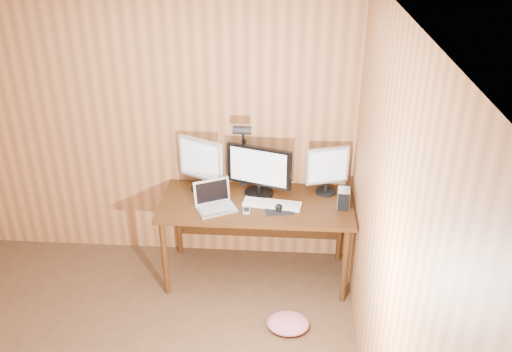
# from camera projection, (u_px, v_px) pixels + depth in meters

# --- Properties ---
(room_shell) EXTENTS (4.00, 4.00, 4.00)m
(room_shell) POSITION_uv_depth(u_px,v_px,m) (61.00, 268.00, 2.88)
(room_shell) COLOR #4F331E
(room_shell) RESTS_ON ground
(desk) EXTENTS (1.60, 0.70, 0.75)m
(desk) POSITION_uv_depth(u_px,v_px,m) (257.00, 210.00, 4.62)
(desk) COLOR #3E210C
(desk) RESTS_ON floor
(monitor_center) EXTENTS (0.55, 0.25, 0.44)m
(monitor_center) POSITION_uv_depth(u_px,v_px,m) (259.00, 170.00, 4.52)
(monitor_center) COLOR black
(monitor_center) RESTS_ON desk
(monitor_left) EXTENTS (0.39, 0.21, 0.47)m
(monitor_left) POSITION_uv_depth(u_px,v_px,m) (201.00, 163.00, 4.58)
(monitor_left) COLOR black
(monitor_left) RESTS_ON desk
(monitor_right) EXTENTS (0.36, 0.17, 0.42)m
(monitor_right) POSITION_uv_depth(u_px,v_px,m) (327.00, 169.00, 4.54)
(monitor_right) COLOR black
(monitor_right) RESTS_ON desk
(laptop) EXTENTS (0.37, 0.34, 0.22)m
(laptop) POSITION_uv_depth(u_px,v_px,m) (214.00, 201.00, 4.40)
(laptop) COLOR silver
(laptop) RESTS_ON desk
(keyboard) EXTENTS (0.49, 0.21, 0.02)m
(keyboard) POSITION_uv_depth(u_px,v_px,m) (272.00, 204.00, 4.45)
(keyboard) COLOR white
(keyboard) RESTS_ON desk
(mousepad) EXTENTS (0.26, 0.22, 0.00)m
(mousepad) POSITION_uv_depth(u_px,v_px,m) (279.00, 209.00, 4.39)
(mousepad) COLOR black
(mousepad) RESTS_ON desk
(mouse) EXTENTS (0.07, 0.11, 0.04)m
(mouse) POSITION_uv_depth(u_px,v_px,m) (279.00, 207.00, 4.38)
(mouse) COLOR black
(mouse) RESTS_ON mousepad
(hard_drive) EXTENTS (0.11, 0.15, 0.16)m
(hard_drive) POSITION_uv_depth(u_px,v_px,m) (343.00, 198.00, 4.40)
(hard_drive) COLOR silver
(hard_drive) RESTS_ON desk
(phone) EXTENTS (0.06, 0.11, 0.02)m
(phone) POSITION_uv_depth(u_px,v_px,m) (247.00, 210.00, 4.37)
(phone) COLOR silver
(phone) RESTS_ON desk
(speaker) EXTENTS (0.05, 0.05, 0.12)m
(speaker) POSITION_uv_depth(u_px,v_px,m) (347.00, 193.00, 4.52)
(speaker) COLOR black
(speaker) RESTS_ON desk
(desk_lamp) EXTENTS (0.15, 0.21, 0.65)m
(desk_lamp) POSITION_uv_depth(u_px,v_px,m) (243.00, 146.00, 4.52)
(desk_lamp) COLOR black
(desk_lamp) RESTS_ON desk
(fabric_pile) EXTENTS (0.41, 0.37, 0.11)m
(fabric_pile) POSITION_uv_depth(u_px,v_px,m) (288.00, 323.00, 4.21)
(fabric_pile) COLOR #BC5B70
(fabric_pile) RESTS_ON floor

